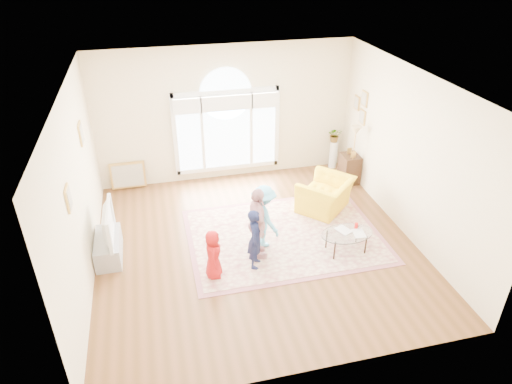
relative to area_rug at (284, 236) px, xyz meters
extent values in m
plane|color=#543518|center=(-0.61, -0.17, -0.01)|extent=(6.00, 6.00, 0.00)
plane|color=beige|center=(-0.61, 2.83, 1.59)|extent=(6.00, 0.00, 6.00)
plane|color=beige|center=(-0.61, -3.17, 1.59)|extent=(6.00, 0.00, 6.00)
plane|color=beige|center=(-3.61, -0.17, 1.59)|extent=(0.00, 6.00, 6.00)
plane|color=beige|center=(2.39, -0.17, 1.59)|extent=(0.00, 6.00, 6.00)
plane|color=white|center=(-0.61, -0.17, 3.19)|extent=(6.00, 6.00, 0.00)
cube|color=white|center=(-0.61, 2.79, 0.24)|extent=(2.50, 0.08, 0.10)
cube|color=white|center=(-0.61, 2.79, 2.14)|extent=(2.50, 0.08, 0.10)
cube|color=white|center=(-1.83, 2.79, 1.19)|extent=(0.10, 0.08, 2.00)
cube|color=white|center=(0.61, 2.79, 1.19)|extent=(0.10, 0.08, 2.00)
cube|color=#C6E2FF|center=(-1.51, 2.79, 1.19)|extent=(0.55, 0.02, 1.80)
cube|color=#C6E2FF|center=(0.28, 2.79, 1.19)|extent=(0.55, 0.02, 1.80)
cube|color=#C6E2FF|center=(-0.61, 2.79, 1.19)|extent=(1.10, 0.02, 1.80)
cylinder|color=#C6E2FF|center=(-0.61, 2.79, 2.09)|extent=(1.20, 0.02, 1.20)
cube|color=white|center=(-1.20, 2.78, 1.19)|extent=(0.07, 0.04, 1.80)
cube|color=white|center=(-0.03, 2.78, 1.19)|extent=(0.07, 0.04, 1.80)
cube|color=white|center=(-1.51, 2.71, 1.91)|extent=(0.65, 0.12, 0.35)
cube|color=white|center=(-0.61, 2.71, 1.91)|extent=(1.20, 0.12, 0.35)
cube|color=white|center=(0.28, 2.71, 1.91)|extent=(0.65, 0.12, 0.35)
cube|color=tan|center=(-3.59, 1.13, 2.09)|extent=(0.03, 0.34, 0.40)
cube|color=#ADA38E|center=(-3.57, 1.13, 2.09)|extent=(0.01, 0.28, 0.34)
cube|color=tan|center=(-3.59, -1.07, 1.99)|extent=(0.03, 0.30, 0.36)
cube|color=#ADA38E|center=(-3.57, -1.07, 1.99)|extent=(0.01, 0.24, 0.30)
cube|color=tan|center=(2.37, 1.88, 2.04)|extent=(0.03, 0.28, 0.34)
cube|color=#ADA38E|center=(2.35, 1.88, 2.04)|extent=(0.01, 0.22, 0.28)
cube|color=tan|center=(2.37, 1.88, 1.61)|extent=(0.03, 0.28, 0.34)
cube|color=#ADA38E|center=(2.35, 1.88, 1.61)|extent=(0.01, 0.22, 0.28)
cube|color=tan|center=(2.37, 2.23, 1.83)|extent=(0.03, 0.26, 0.32)
cube|color=#ADA38E|center=(2.35, 2.23, 1.83)|extent=(0.01, 0.20, 0.26)
cube|color=beige|center=(0.00, 0.00, 0.00)|extent=(3.60, 2.60, 0.02)
cube|color=#965760|center=(0.00, 0.00, 0.00)|extent=(3.80, 2.80, 0.01)
cube|color=#9A9CA2|center=(-3.36, 0.13, 0.20)|extent=(0.45, 1.00, 0.42)
imported|color=black|center=(-3.36, 0.13, 0.73)|extent=(0.14, 1.10, 0.63)
cube|color=#60DDCD|center=(-3.27, 0.13, 0.73)|extent=(0.02, 0.90, 0.51)
ellipsoid|color=silver|center=(0.98, -0.75, 0.40)|extent=(1.03, 0.68, 0.02)
cylinder|color=black|center=(1.29, -0.55, 0.19)|extent=(0.03, 0.03, 0.40)
cylinder|color=black|center=(0.66, -0.58, 0.19)|extent=(0.03, 0.03, 0.40)
cylinder|color=black|center=(1.31, -0.91, 0.19)|extent=(0.03, 0.03, 0.40)
cylinder|color=black|center=(0.67, -0.94, 0.19)|extent=(0.03, 0.03, 0.40)
imported|color=#B2A58C|center=(0.85, -0.71, 0.42)|extent=(0.31, 0.35, 0.03)
imported|color=#B2A58C|center=(1.08, -0.82, 0.42)|extent=(0.25, 0.32, 0.02)
cylinder|color=red|center=(1.21, -0.65, 0.47)|extent=(0.07, 0.07, 0.12)
imported|color=yellow|center=(1.15, 0.78, 0.35)|extent=(1.46, 1.46, 0.72)
cube|color=black|center=(2.17, 1.83, 0.34)|extent=(0.40, 0.50, 0.70)
cylinder|color=black|center=(2.13, 1.64, 0.00)|extent=(0.20, 0.20, 0.02)
cylinder|color=tan|center=(2.13, 1.64, 0.67)|extent=(0.02, 0.02, 1.35)
cone|color=#CCB284|center=(2.13, 1.64, 1.39)|extent=(0.29, 0.29, 0.22)
cylinder|color=white|center=(2.09, 2.66, 0.34)|extent=(0.20, 0.20, 0.70)
imported|color=#33722D|center=(2.09, 2.66, 0.88)|extent=(0.42, 0.39, 0.38)
cube|color=tan|center=(-3.00, 2.73, -0.01)|extent=(0.80, 0.14, 0.62)
imported|color=#AB1416|center=(-1.55, -0.88, 0.47)|extent=(0.37, 0.50, 0.93)
imported|color=#151B3E|center=(-0.77, -0.76, 0.59)|extent=(0.41, 0.49, 1.16)
imported|color=#DA9BA3|center=(-0.67, -0.50, 0.72)|extent=(0.36, 0.83, 1.41)
imported|color=#61C7F1|center=(-0.48, -0.19, 0.65)|extent=(0.74, 0.94, 1.27)
camera|label=1|loc=(-2.30, -7.12, 5.31)|focal=32.00mm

